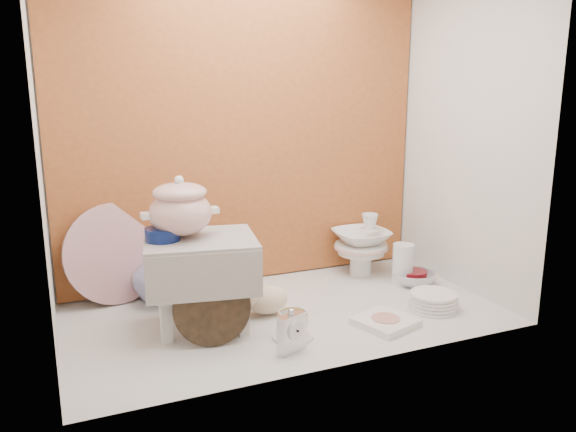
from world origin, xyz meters
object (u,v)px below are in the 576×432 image
floral_platter (115,254)px  porcelain_tower (361,244)px  soup_tureen (180,207)px  mantel_clock (291,331)px  blue_white_vase (161,272)px  plush_pig (267,299)px  gold_rim_teacup (293,323)px  dinner_plate_stack (433,301)px  crystal_bowl (413,278)px  step_stool (202,282)px

floral_platter → porcelain_tower: size_ratio=1.42×
soup_tureen → mantel_clock: soup_tureen is taller
floral_platter → blue_white_vase: (0.18, -0.07, -0.09)m
plush_pig → gold_rim_teacup: bearing=-71.6°
mantel_clock → porcelain_tower: porcelain_tower is taller
floral_platter → porcelain_tower: 1.20m
dinner_plate_stack → porcelain_tower: bearing=95.8°
gold_rim_teacup → dinner_plate_stack: 0.67m
plush_pig → porcelain_tower: 0.70m
soup_tureen → floral_platter: bearing=119.8°
mantel_clock → floral_platter: bearing=100.3°
blue_white_vase → plush_pig: 0.51m
gold_rim_teacup → porcelain_tower: 0.83m
plush_pig → dinner_plate_stack: 0.72m
dinner_plate_stack → soup_tureen: bearing=166.1°
mantel_clock → gold_rim_teacup: mantel_clock is taller
plush_pig → gold_rim_teacup: plush_pig is taller
soup_tureen → crystal_bowl: (1.13, 0.04, -0.46)m
mantel_clock → crystal_bowl: (0.83, 0.42, -0.05)m
soup_tureen → gold_rim_teacup: size_ratio=2.36×
mantel_clock → plush_pig: bearing=59.2°
floral_platter → mantel_clock: (0.52, -0.76, -0.14)m
porcelain_tower → mantel_clock: bearing=-135.4°
blue_white_vase → mantel_clock: 0.77m
mantel_clock → blue_white_vase: bearing=91.8°
floral_platter → gold_rim_teacup: size_ratio=3.72×
gold_rim_teacup → porcelain_tower: (0.62, 0.55, 0.10)m
blue_white_vase → dinner_plate_stack: bearing=-28.1°
blue_white_vase → mantel_clock: size_ratio=1.60×
soup_tureen → blue_white_vase: soup_tureen is taller
plush_pig → blue_white_vase: bearing=154.6°
blue_white_vase → crystal_bowl: (1.16, -0.27, -0.10)m
step_stool → dinner_plate_stack: 1.00m
plush_pig → gold_rim_teacup: size_ratio=1.88×
gold_rim_teacup → dinner_plate_stack: gold_rim_teacup is taller
soup_tureen → dinner_plate_stack: bearing=-13.9°
step_stool → plush_pig: size_ratio=1.88×
floral_platter → gold_rim_teacup: bearing=-49.0°
floral_platter → mantel_clock: 0.93m
soup_tureen → blue_white_vase: (-0.03, 0.31, -0.36)m
crystal_bowl → blue_white_vase: bearing=166.8°
soup_tureen → crystal_bowl: size_ratio=1.39×
soup_tureen → floral_platter: size_ratio=0.64×
plush_pig → gold_rim_teacup: (0.01, -0.25, -0.01)m
blue_white_vase → porcelain_tower: porcelain_tower is taller
plush_pig → soup_tureen: bearing=-168.0°
dinner_plate_stack → gold_rim_teacup: bearing=-178.1°
step_stool → plush_pig: 0.30m
gold_rim_teacup → crystal_bowl: size_ratio=0.59×
dinner_plate_stack → porcelain_tower: size_ratio=0.68×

